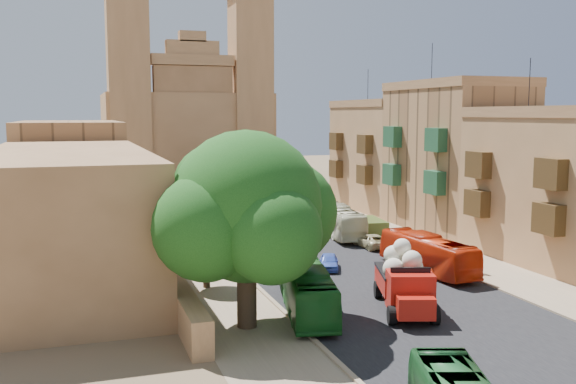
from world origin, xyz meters
TOP-DOWN VIEW (x-y plane):
  - ground at (0.00, 0.00)m, footprint 260.00×260.00m
  - road_surface at (0.00, 30.00)m, footprint 14.00×140.00m
  - sidewalk_east at (9.50, 30.00)m, footprint 5.00×140.00m
  - sidewalk_west at (-9.50, 30.00)m, footprint 5.00×140.00m
  - kerb_east at (7.00, 30.00)m, footprint 0.25×140.00m
  - kerb_west at (-7.00, 30.00)m, footprint 0.25×140.00m
  - townhouse_b at (15.95, 11.00)m, footprint 9.00×14.00m
  - townhouse_c at (15.95, 25.00)m, footprint 9.00×14.00m
  - townhouse_d at (15.95, 39.00)m, footprint 9.00×14.00m
  - west_wall at (-12.50, 20.00)m, footprint 1.00×40.00m
  - west_building_low at (-18.00, 18.00)m, footprint 10.00×28.00m
  - west_building_mid at (-18.00, 44.00)m, footprint 10.00×22.00m
  - church at (-0.00, 78.61)m, footprint 28.00×22.50m
  - ficus_tree at (-9.41, 4.01)m, footprint 10.00×9.20m
  - street_tree_a at (-10.00, 12.00)m, footprint 3.18×3.18m
  - street_tree_b at (-10.00, 24.00)m, footprint 2.94×2.94m
  - street_tree_c at (-10.00, 36.00)m, footprint 3.20×3.20m
  - street_tree_d at (-10.00, 48.00)m, footprint 3.63×3.63m
  - red_truck at (-0.57, 3.93)m, footprint 4.30×6.93m
  - olive_pickup at (6.50, 22.95)m, footprint 2.35×4.42m
  - bus_green_north at (-5.79, 5.33)m, footprint 4.20×9.65m
  - bus_red_east at (5.17, 11.22)m, footprint 2.81×9.23m
  - bus_cream_east at (4.44, 25.07)m, footprint 3.36×9.81m
  - car_blue_a at (-1.00, 13.95)m, footprint 2.39×3.46m
  - car_white_a at (-3.96, 25.02)m, footprint 2.24×3.88m
  - car_cream at (5.00, 19.75)m, footprint 1.92×4.03m
  - car_dkblue at (-1.18, 42.41)m, footprint 2.64×4.81m
  - car_white_b at (3.21, 41.74)m, footprint 2.58×4.07m
  - car_blue_b at (-2.41, 60.51)m, footprint 1.83×4.46m
  - pedestrian_a at (7.98, 9.92)m, footprint 0.71×0.50m
  - pedestrian_c at (7.50, 10.01)m, footprint 0.64×1.21m

SIDE VIEW (x-z plane):
  - ground at x=0.00m, z-range 0.00..0.00m
  - road_surface at x=0.00m, z-range 0.00..0.01m
  - sidewalk_east at x=9.50m, z-range 0.00..0.01m
  - sidewalk_west at x=-9.50m, z-range 0.00..0.01m
  - kerb_east at x=7.00m, z-range 0.00..0.12m
  - kerb_west at x=-7.00m, z-range 0.00..0.12m
  - car_blue_a at x=-1.00m, z-range 0.00..1.09m
  - car_cream at x=5.00m, z-range 0.00..1.11m
  - car_white_a at x=-3.96m, z-range 0.00..1.21m
  - car_white_b at x=3.21m, z-range 0.00..1.29m
  - car_dkblue at x=-1.18m, z-range 0.00..1.32m
  - car_blue_b at x=-2.41m, z-range 0.00..1.44m
  - olive_pickup at x=6.50m, z-range -0.02..1.73m
  - west_wall at x=-12.50m, z-range 0.00..1.80m
  - pedestrian_a at x=7.98m, z-range 0.00..1.87m
  - pedestrian_c at x=7.50m, z-range 0.00..1.97m
  - bus_red_east at x=5.17m, z-range 0.00..2.53m
  - bus_green_north at x=-5.79m, z-range 0.00..2.62m
  - bus_cream_east at x=4.44m, z-range 0.00..2.68m
  - red_truck at x=-0.57m, z-range -0.23..3.60m
  - street_tree_b at x=-10.00m, z-range 0.76..5.27m
  - street_tree_a at x=-10.00m, z-range 0.83..5.71m
  - street_tree_c at x=-10.00m, z-range 0.83..5.76m
  - street_tree_d at x=-10.00m, z-range 0.95..6.54m
  - west_building_low at x=-18.00m, z-range 0.00..8.40m
  - west_building_mid at x=-18.00m, z-range 0.00..10.00m
  - townhouse_b at x=15.95m, z-range -1.79..13.11m
  - ficus_tree at x=-9.41m, z-range 0.91..10.92m
  - townhouse_d at x=15.95m, z-range -1.79..14.11m
  - townhouse_c at x=15.95m, z-range -1.79..15.61m
  - church at x=0.00m, z-range -8.63..27.67m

